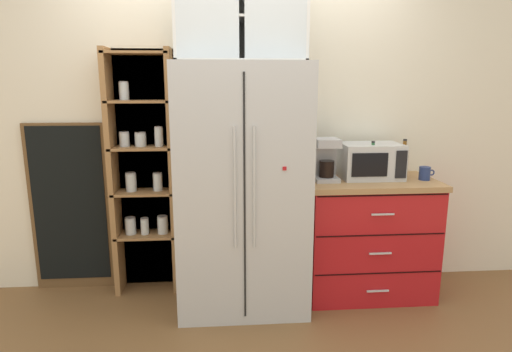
# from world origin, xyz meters

# --- Properties ---
(ground_plane) EXTENTS (10.72, 10.72, 0.00)m
(ground_plane) POSITION_xyz_m (0.00, 0.00, 0.00)
(ground_plane) COLOR brown
(wall_back_cream) EXTENTS (5.02, 0.10, 2.55)m
(wall_back_cream) POSITION_xyz_m (0.00, 0.40, 1.27)
(wall_back_cream) COLOR silver
(wall_back_cream) RESTS_ON ground
(refrigerator) EXTENTS (0.90, 0.72, 1.73)m
(refrigerator) POSITION_xyz_m (0.00, 0.00, 0.87)
(refrigerator) COLOR silver
(refrigerator) RESTS_ON ground
(pantry_shelf_column) EXTENTS (0.52, 0.26, 1.85)m
(pantry_shelf_column) POSITION_xyz_m (-0.73, 0.30, 0.94)
(pantry_shelf_column) COLOR brown
(pantry_shelf_column) RESTS_ON ground
(counter_cabinet) EXTENTS (0.97, 0.59, 0.90)m
(counter_cabinet) POSITION_xyz_m (0.96, 0.07, 0.45)
(counter_cabinet) COLOR red
(counter_cabinet) RESTS_ON ground
(microwave) EXTENTS (0.44, 0.33, 0.26)m
(microwave) POSITION_xyz_m (0.97, 0.12, 1.03)
(microwave) COLOR silver
(microwave) RESTS_ON counter_cabinet
(coffee_maker) EXTENTS (0.17, 0.20, 0.31)m
(coffee_maker) POSITION_xyz_m (0.62, 0.08, 1.05)
(coffee_maker) COLOR #B7B7BC
(coffee_maker) RESTS_ON counter_cabinet
(mug_navy) EXTENTS (0.12, 0.08, 0.10)m
(mug_navy) POSITION_xyz_m (1.35, 0.02, 0.95)
(mug_navy) COLOR navy
(mug_navy) RESTS_ON counter_cabinet
(bottle_green) EXTENTS (0.06, 0.06, 0.29)m
(bottle_green) POSITION_xyz_m (0.96, 0.05, 1.03)
(bottle_green) COLOR #285B33
(bottle_green) RESTS_ON counter_cabinet
(bottle_amber) EXTENTS (0.07, 0.07, 0.29)m
(bottle_amber) POSITION_xyz_m (1.24, 0.16, 1.02)
(bottle_amber) COLOR brown
(bottle_amber) RESTS_ON counter_cabinet
(upper_cabinet) EXTENTS (0.86, 0.32, 0.56)m
(upper_cabinet) POSITION_xyz_m (-0.00, 0.05, 2.01)
(upper_cabinet) COLOR silver
(upper_cabinet) RESTS_ON refrigerator
(chalkboard_menu) EXTENTS (0.60, 0.04, 1.31)m
(chalkboard_menu) POSITION_xyz_m (-1.31, 0.33, 0.66)
(chalkboard_menu) COLOR brown
(chalkboard_menu) RESTS_ON ground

